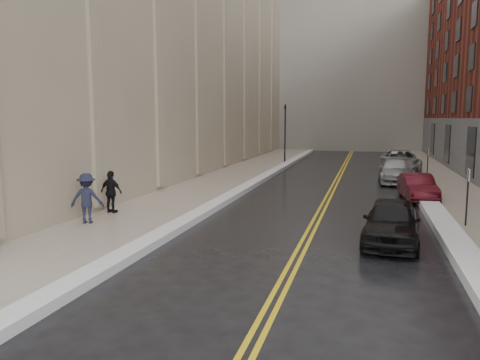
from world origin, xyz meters
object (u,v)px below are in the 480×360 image
Objects in this scene: car_black at (392,222)px; pedestrian_b at (87,198)px; car_silver_far at (400,161)px; car_silver_near at (396,171)px; car_maroon at (417,187)px; pedestrian_c at (111,192)px.

car_black is 2.28× the size of pedestrian_b.
car_silver_far is (1.60, 22.08, 0.07)m from car_black.
pedestrian_b reaches higher than car_black.
car_silver_far is at bearing 90.52° from car_black.
car_silver_near is 2.74× the size of pedestrian_b.
pedestrian_b is at bearing -128.19° from car_silver_near.
pedestrian_b reaches higher than car_maroon.
pedestrian_c is at bearing -103.56° from pedestrian_b.
car_silver_near is (-0.68, 6.49, 0.10)m from car_maroon.
car_silver_far is at bearing -136.20° from pedestrian_b.
car_maroon is at bearing -140.85° from pedestrian_c.
pedestrian_c is at bearing -132.14° from car_silver_near.
car_maroon is at bearing -85.65° from car_silver_near.
car_silver_near is (0.92, 15.27, 0.02)m from car_black.
car_black is 22.14m from car_silver_far.
car_black is 8.93m from car_maroon.
car_maroon is 2.24× the size of pedestrian_c.
pedestrian_b is 1.07× the size of pedestrian_c.
car_silver_near is at bearing -144.02° from pedestrian_b.
car_silver_far is at bearing -112.58° from pedestrian_c.
car_silver_near is 18.24m from pedestrian_c.
car_black is 1.09× the size of car_maroon.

